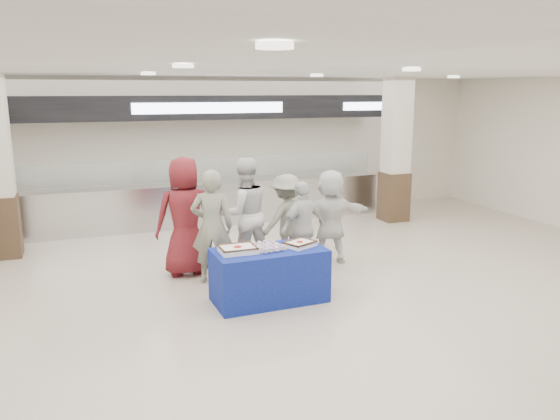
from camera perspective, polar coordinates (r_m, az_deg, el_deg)
name	(u,v)px	position (r m, az deg, el deg)	size (l,w,h in m)	color
ground	(304,312)	(7.43, 2.50, -10.62)	(14.00, 14.00, 0.00)	beige
serving_line	(208,172)	(12.12, -7.49, 3.99)	(8.70, 0.85, 2.80)	silver
column_right	(396,153)	(12.52, 11.99, 5.80)	(0.55, 0.55, 3.20)	#3B291A
display_table	(269,275)	(7.68, -1.13, -6.83)	(1.55, 0.78, 0.75)	navy
sheet_cake_left	(238,249)	(7.44, -4.44, -4.07)	(0.48, 0.38, 0.10)	white
sheet_cake_right	(300,243)	(7.71, 2.09, -3.51)	(0.49, 0.45, 0.09)	white
cupcake_tray	(268,247)	(7.57, -1.27, -3.85)	(0.49, 0.40, 0.07)	#B1B1B6
civilian_maroon	(185,216)	(8.76, -9.90, -0.66)	(0.93, 0.61, 1.91)	maroon
soldier_a	(212,227)	(8.35, -7.12, -1.74)	(0.64, 0.42, 1.76)	slate
chef_tall	(244,214)	(8.96, -3.74, -0.39)	(0.90, 0.70, 1.85)	silver
chef_short	(303,228)	(8.74, 2.40, -1.86)	(0.88, 0.37, 1.51)	silver
soldier_b	(286,220)	(9.21, 0.68, -1.00)	(1.00, 0.57, 1.54)	slate
civilian_white	(330,217)	(9.30, 5.26, -0.68)	(1.50, 0.48, 1.62)	white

